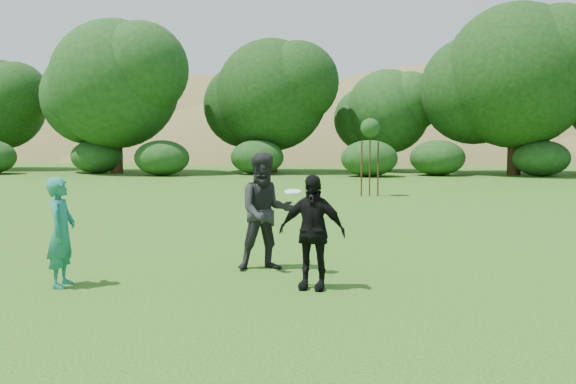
% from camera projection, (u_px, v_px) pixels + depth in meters
% --- Properties ---
extents(ground, '(120.00, 120.00, 0.00)m').
position_uv_depth(ground, '(265.00, 281.00, 9.77)').
color(ground, '#19470C').
rests_on(ground, ground).
extents(player_teal, '(0.45, 0.62, 1.61)m').
position_uv_depth(player_teal, '(61.00, 232.00, 9.35)').
color(player_teal, '#1A7863').
rests_on(player_teal, ground).
extents(player_grey, '(1.12, 0.99, 1.93)m').
position_uv_depth(player_grey, '(266.00, 212.00, 10.51)').
color(player_grey, black).
rests_on(player_grey, ground).
extents(player_black, '(1.02, 0.56, 1.66)m').
position_uv_depth(player_black, '(312.00, 232.00, 9.19)').
color(player_black, black).
rests_on(player_black, ground).
extents(frisbee, '(0.27, 0.27, 0.07)m').
position_uv_depth(frisbee, '(293.00, 192.00, 10.13)').
color(frisbee, white).
rests_on(frisbee, ground).
extents(sapling, '(0.70, 0.70, 2.85)m').
position_uv_depth(sapling, '(370.00, 130.00, 23.32)').
color(sapling, '#362515').
rests_on(sapling, ground).
extents(hillside, '(150.00, 72.00, 52.00)m').
position_uv_depth(hillside, '(345.00, 252.00, 78.62)').
color(hillside, olive).
rests_on(hillside, ground).
extents(tree_row, '(53.92, 10.38, 9.62)m').
position_uv_depth(tree_row, '(394.00, 90.00, 37.36)').
color(tree_row, '#3A2616').
rests_on(tree_row, ground).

